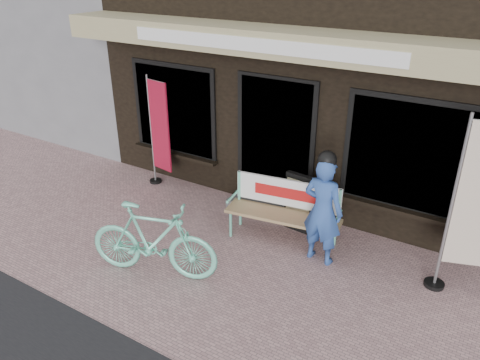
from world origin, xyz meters
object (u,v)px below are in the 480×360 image
Objects in this scene: person at (323,209)px; bicycle at (153,240)px; menu_stand at (299,203)px; bench at (285,206)px; nobori_red at (159,132)px; nobori_cream at (473,206)px.

bicycle is (-1.71, -1.43, -0.28)m from person.
menu_stand is at bearing 142.08° from person.
bench is 0.85× the size of nobori_red.
bench is 0.75m from person.
bench is 1.00× the size of bicycle.
menu_stand is (-2.28, 0.24, -0.71)m from nobori_cream.
nobori_cream is at bearing 14.93° from person.
bicycle is at bearing -171.15° from nobori_cream.
bicycle is 0.86× the size of nobori_red.
bicycle is at bearing -134.94° from person.
person is at bearing -1.25° from nobori_red.
bench is 1.06× the size of person.
nobori_red is 2.15× the size of menu_stand.
nobori_red is 2.83m from menu_stand.
person is 0.84m from menu_stand.
nobori_red is (-3.34, 0.66, 0.24)m from person.
nobori_cream reaches higher than bicycle.
bicycle reaches higher than menu_stand.
bicycle is 3.88m from nobori_cream.
nobori_red is at bearing 20.71° from bicycle.
bench is 1.97m from bicycle.
nobori_cream reaches higher than bench.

